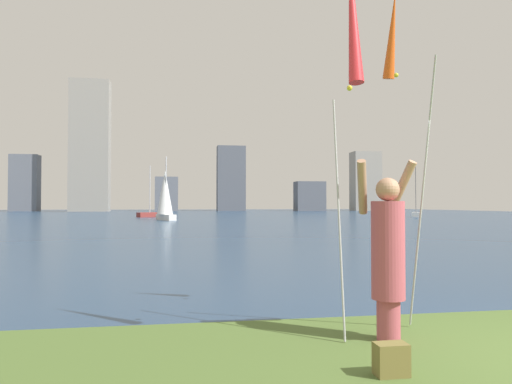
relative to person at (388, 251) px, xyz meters
The scene contains 14 objects.
ground 49.84m from the person, 88.10° to the left, with size 120.00×138.00×0.12m.
person is the anchor object (origin of this frame).
kite_flag_left 2.55m from the person, 151.75° to the right, with size 0.16×0.83×4.35m.
kite_flag_right 2.88m from the person, 59.68° to the left, with size 0.16×1.30×4.39m.
bag 1.42m from the person, 113.80° to the right, with size 0.29×0.18×0.29m.
sailboat_2 50.57m from the person, 61.47° to the left, with size 1.75×2.19×6.04m.
sailboat_5 50.05m from the person, 96.31° to the left, with size 2.92×2.49×5.85m.
sailboat_7 39.30m from the person, 95.13° to the left, with size 2.04×2.96×5.87m.
skyline_tower_0 100.10m from the person, 108.89° to the left, with size 5.28×3.12×11.24m.
skyline_tower_1 92.21m from the person, 102.07° to the left, with size 7.35×3.71×25.32m.
skyline_tower_2 93.67m from the person, 92.84° to the left, with size 4.60×4.96×6.96m.
skyline_tower_3 94.20m from the person, 84.71° to the left, with size 5.86×3.41×13.62m.
skyline_tower_4 93.02m from the person, 74.62° to the left, with size 6.02×3.86×6.09m.
skyline_tower_5 100.05m from the person, 67.60° to the left, with size 6.04×3.87×12.79m.
Camera 1 is at (-4.00, -3.87, 1.54)m, focal length 33.07 mm.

